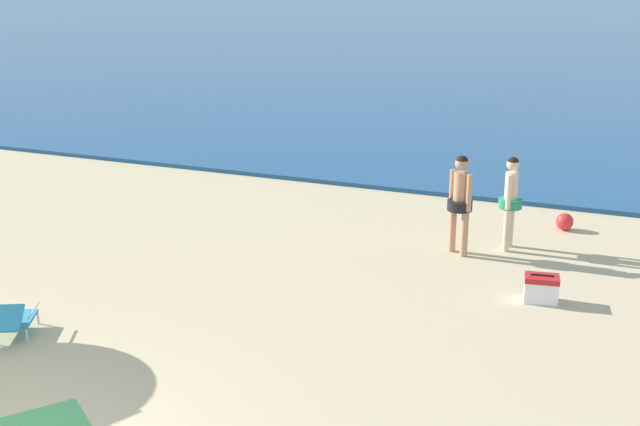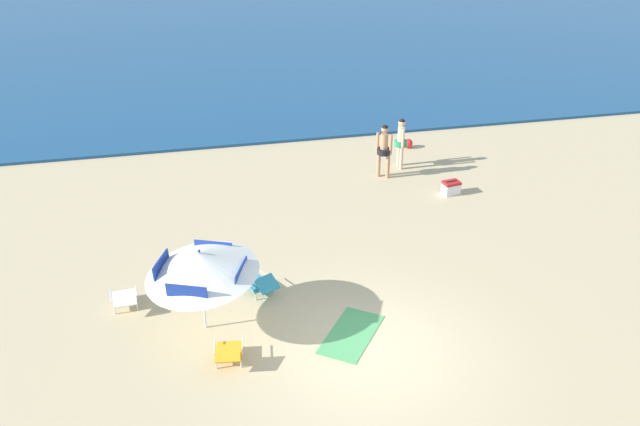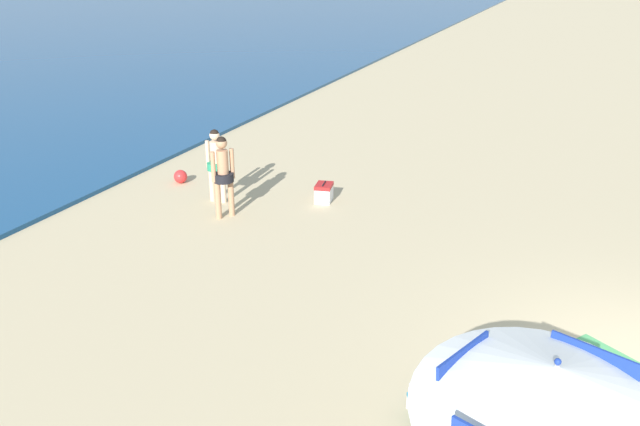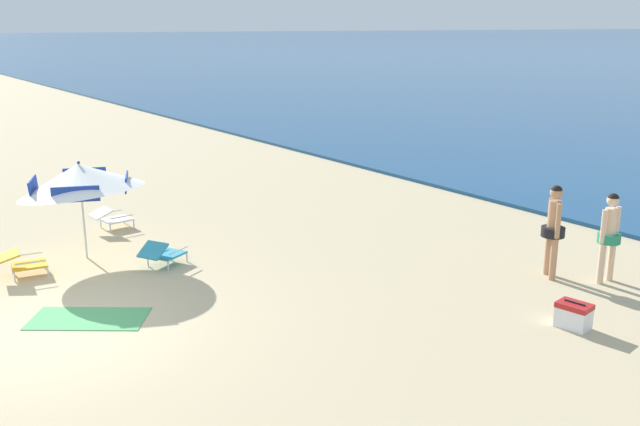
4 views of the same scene
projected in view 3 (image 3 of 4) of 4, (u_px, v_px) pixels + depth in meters
name	position (u px, v px, depth m)	size (l,w,h in m)	color
beach_umbrella_striped_main	(553.00, 392.00, 5.42)	(3.33, 3.31, 2.05)	silver
lounge_chair_beside_umbrella	(450.00, 400.00, 7.45)	(0.88, 1.03, 0.52)	teal
person_standing_near_shore	(223.00, 171.00, 13.12)	(0.44, 0.42, 1.73)	tan
person_standing_beside	(216.00, 161.00, 13.98)	(0.40, 0.49, 1.65)	beige
cooler_box	(324.00, 192.00, 14.28)	(0.55, 0.43, 0.43)	white
beach_ball	(181.00, 177.00, 15.46)	(0.32, 0.32, 0.32)	red
beach_towel	(624.00, 376.00, 8.31)	(0.90, 1.80, 0.01)	#4C9E5B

